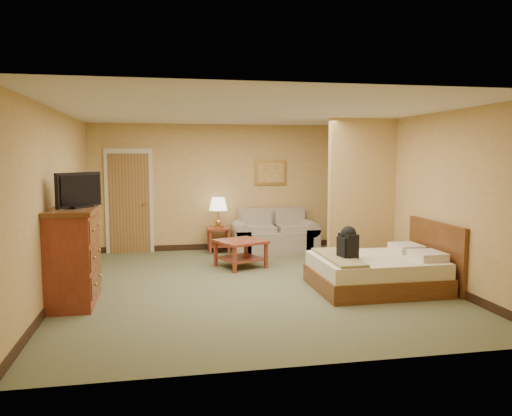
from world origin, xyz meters
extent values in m
plane|color=#595D3C|center=(0.00, 0.00, 0.00)|extent=(6.00, 6.00, 0.00)
plane|color=white|center=(0.00, 0.00, 2.60)|extent=(6.00, 6.00, 0.00)
cube|color=tan|center=(0.00, 3.00, 1.30)|extent=(5.50, 0.02, 2.60)
cube|color=tan|center=(-2.75, 0.00, 1.30)|extent=(0.02, 6.00, 2.60)
cube|color=tan|center=(2.75, 0.00, 1.30)|extent=(0.02, 6.00, 2.60)
cube|color=tan|center=(2.15, 0.93, 1.30)|extent=(1.20, 0.15, 2.60)
cube|color=beige|center=(-1.95, 2.97, 1.05)|extent=(0.94, 0.06, 2.10)
cube|color=brown|center=(-1.95, 2.96, 1.00)|extent=(0.80, 0.04, 2.00)
cylinder|color=#B88143|center=(-1.65, 2.90, 1.00)|extent=(0.04, 0.12, 0.04)
cube|color=black|center=(0.00, 2.99, 0.06)|extent=(5.50, 0.02, 0.12)
cube|color=gray|center=(0.96, 2.52, 0.21)|extent=(1.42, 0.76, 0.43)
cube|color=gray|center=(0.96, 2.85, 0.65)|extent=(1.42, 0.18, 0.45)
cube|color=gray|center=(0.25, 2.52, 0.24)|extent=(0.30, 0.76, 0.48)
cube|color=gray|center=(1.67, 2.52, 0.24)|extent=(0.30, 0.76, 0.48)
cube|color=maroon|center=(-0.19, 2.65, 0.49)|extent=(0.46, 0.46, 0.04)
cube|color=maroon|center=(-0.19, 2.65, 0.14)|extent=(0.39, 0.39, 0.03)
cube|color=maroon|center=(-0.38, 2.46, 0.24)|extent=(0.05, 0.05, 0.47)
cube|color=maroon|center=(0.00, 2.46, 0.24)|extent=(0.05, 0.05, 0.47)
cube|color=maroon|center=(-0.38, 2.84, 0.24)|extent=(0.05, 0.05, 0.47)
cube|color=maroon|center=(0.00, 2.84, 0.24)|extent=(0.05, 0.05, 0.47)
cylinder|color=#B88143|center=(-0.19, 2.65, 0.53)|extent=(0.18, 0.18, 0.04)
cylinder|color=#B88143|center=(-0.19, 2.65, 0.77)|extent=(0.02, 0.02, 0.31)
cone|color=white|center=(-0.19, 2.65, 0.99)|extent=(0.37, 0.37, 0.26)
cube|color=maroon|center=(0.03, 1.21, 0.46)|extent=(0.98, 0.98, 0.04)
cube|color=maroon|center=(0.03, 1.21, 0.16)|extent=(0.84, 0.84, 0.03)
cube|color=maroon|center=(-0.29, 0.89, 0.22)|extent=(0.05, 0.05, 0.45)
cube|color=maroon|center=(0.35, 1.53, 0.22)|extent=(0.05, 0.05, 0.45)
cube|color=#B78E3F|center=(0.96, 2.98, 1.60)|extent=(0.68, 0.03, 0.53)
cube|color=#B47837|center=(0.96, 2.96, 1.60)|extent=(0.56, 0.02, 0.41)
cube|color=maroon|center=(-2.48, -0.49, 0.61)|extent=(0.56, 1.11, 1.22)
cube|color=#552B13|center=(-2.48, -0.49, 1.25)|extent=(0.63, 1.20, 0.06)
cube|color=black|center=(-2.38, -0.49, 1.29)|extent=(0.35, 0.38, 0.03)
cube|color=black|center=(-2.38, -0.49, 1.51)|extent=(0.49, 0.65, 0.46)
cube|color=#552B13|center=(1.75, -0.59, 0.13)|extent=(1.78, 1.42, 0.27)
cube|color=#F6EBC9|center=(1.75, -0.59, 0.37)|extent=(1.72, 1.37, 0.21)
cube|color=#552B13|center=(2.71, -0.59, 0.49)|extent=(0.06, 1.51, 0.98)
cube|color=silver|center=(2.40, -0.90, 0.53)|extent=(0.40, 0.49, 0.12)
cube|color=silver|center=(2.40, -0.28, 0.53)|extent=(0.40, 0.49, 0.12)
cube|color=olive|center=(1.17, -0.59, 0.50)|extent=(0.40, 1.33, 0.04)
cube|color=black|center=(1.30, -0.66, 0.66)|extent=(0.23, 0.31, 0.37)
sphere|color=black|center=(1.30, -0.66, 0.85)|extent=(0.22, 0.22, 0.22)
camera|label=1|loc=(-1.32, -7.31, 1.96)|focal=35.00mm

